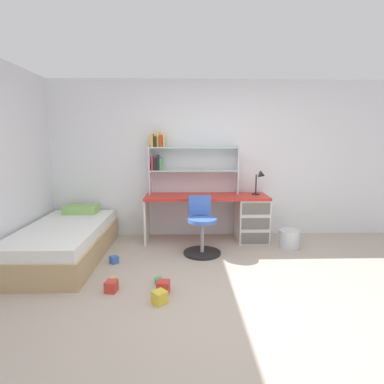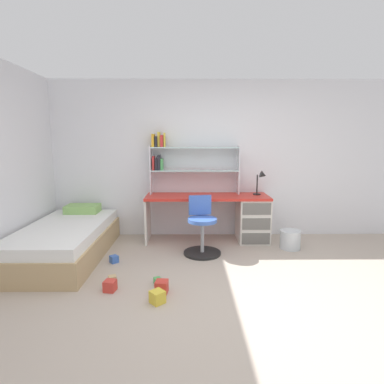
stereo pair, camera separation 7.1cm
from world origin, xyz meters
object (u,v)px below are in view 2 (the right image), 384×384
toy_block_blue_1 (114,259)px  toy_block_green_0 (157,281)px  toy_block_red_4 (162,287)px  toy_block_red_5 (110,286)px  waste_bin (290,240)px  desk (239,215)px  bed_platform (66,241)px  toy_block_yellow_3 (157,297)px  bookshelf_hutch (182,159)px  desk_lamp (262,179)px  toy_block_natural_2 (112,280)px  swivel_chair (202,231)px

toy_block_blue_1 → toy_block_green_0: bearing=-44.3°
toy_block_red_4 → toy_block_red_5: size_ratio=1.10×
waste_bin → desk: bearing=150.5°
toy_block_green_0 → toy_block_red_5: (-0.48, -0.16, 0.02)m
bed_platform → toy_block_yellow_3: bed_platform is taller
waste_bin → bookshelf_hutch: bearing=160.3°
desk_lamp → toy_block_natural_2: (-1.98, -1.51, -0.93)m
toy_block_yellow_3 → toy_block_red_5: (-0.52, 0.25, -0.00)m
desk_lamp → toy_block_yellow_3: desk_lamp is taller
desk_lamp → toy_block_green_0: (-1.48, -1.54, -0.94)m
toy_block_green_0 → toy_block_yellow_3: size_ratio=0.58×
waste_bin → toy_block_red_5: waste_bin is taller
bookshelf_hutch → toy_block_blue_1: bookshelf_hutch is taller
bed_platform → toy_block_red_4: bed_platform is taller
toy_block_blue_1 → toy_block_red_4: 1.06m
bookshelf_hutch → toy_block_blue_1: size_ratio=15.20×
swivel_chair → bed_platform: size_ratio=0.40×
swivel_chair → toy_block_yellow_3: bearing=-109.9°
toy_block_green_0 → bed_platform: bearing=147.9°
toy_block_yellow_3 → toy_block_red_4: toy_block_red_4 is taller
desk_lamp → bed_platform: desk_lamp is taller
bed_platform → toy_block_green_0: (1.32, -0.83, -0.19)m
desk → toy_block_red_4: size_ratio=15.00×
desk → toy_block_blue_1: size_ratio=20.44×
toy_block_green_0 → toy_block_yellow_3: bearing=-84.2°
desk → toy_block_natural_2: (-1.64, -1.49, -0.37)m
desk → desk_lamp: (0.34, 0.03, 0.57)m
toy_block_green_0 → toy_block_red_5: size_ratio=0.62×
desk_lamp → bed_platform: (-2.80, -0.70, -0.75)m
desk → toy_block_natural_2: 2.24m
bed_platform → toy_block_red_4: bearing=-36.5°
waste_bin → toy_block_natural_2: 2.57m
toy_block_green_0 → toy_block_yellow_3: toy_block_yellow_3 is taller
toy_block_yellow_3 → toy_block_red_4: 0.21m
desk → toy_block_yellow_3: desk is taller
desk → desk_lamp: desk_lamp is taller
desk → bed_platform: bearing=-164.6°
bookshelf_hutch → toy_block_blue_1: bearing=-128.7°
bed_platform → toy_block_red_5: (0.84, -0.99, -0.17)m
bed_platform → toy_block_green_0: size_ratio=27.80×
toy_block_green_0 → toy_block_yellow_3: 0.41m
desk_lamp → swivel_chair: desk_lamp is taller
bed_platform → swivel_chair: bearing=3.3°
toy_block_blue_1 → swivel_chair: bearing=16.1°
toy_block_blue_1 → toy_block_red_4: size_ratio=0.73×
desk → toy_block_natural_2: desk is taller
toy_block_natural_2 → toy_block_yellow_3: bearing=-38.2°
desk_lamp → toy_block_red_4: desk_lamp is taller
desk_lamp → toy_block_red_5: desk_lamp is taller
toy_block_red_5 → toy_block_blue_1: bearing=100.5°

